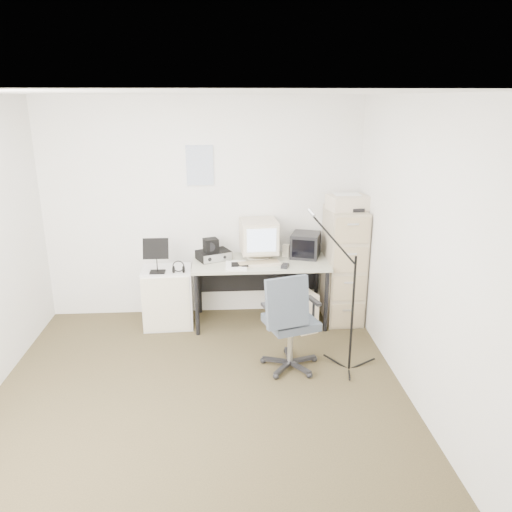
{
  "coord_description": "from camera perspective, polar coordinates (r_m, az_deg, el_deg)",
  "views": [
    {
      "loc": [
        0.24,
        -3.81,
        2.47
      ],
      "look_at": [
        0.55,
        0.95,
        0.95
      ],
      "focal_mm": 35.0,
      "sensor_mm": 36.0,
      "label": 1
    }
  ],
  "objects": [
    {
      "name": "music_stand",
      "position": [
        5.42,
        -11.31,
        0.1
      ],
      "size": [
        0.28,
        0.16,
        0.39
      ],
      "primitive_type": "cube",
      "rotation": [
        0.0,
        0.0,
        0.06
      ],
      "color": "black",
      "rests_on": "side_cart"
    },
    {
      "name": "mic_stand",
      "position": [
        4.64,
        11.07,
        -4.6
      ],
      "size": [
        0.03,
        0.03,
        1.47
      ],
      "primitive_type": "cylinder",
      "rotation": [
        0.0,
        0.0,
        2.13
      ],
      "color": "black",
      "rests_on": "floor"
    },
    {
      "name": "crt_monitor",
      "position": [
        5.59,
        0.32,
        1.9
      ],
      "size": [
        0.43,
        0.45,
        0.44
      ],
      "primitive_type": "cube",
      "rotation": [
        0.0,
        0.0,
        0.07
      ],
      "color": "tan",
      "rests_on": "desk"
    },
    {
      "name": "pc_tower",
      "position": [
        5.63,
        5.05,
        -5.96
      ],
      "size": [
        0.36,
        0.52,
        0.44
      ],
      "primitive_type": "cube",
      "rotation": [
        0.0,
        0.0,
        0.35
      ],
      "color": "tan",
      "rests_on": "floor"
    },
    {
      "name": "radio_receiver",
      "position": [
        5.62,
        -4.88,
        0.11
      ],
      "size": [
        0.42,
        0.37,
        0.1
      ],
      "primitive_type": "cube",
      "rotation": [
        0.0,
        0.0,
        0.42
      ],
      "color": "black",
      "rests_on": "desk"
    },
    {
      "name": "side_cart",
      "position": [
        5.69,
        -10.02,
        -4.63
      ],
      "size": [
        0.56,
        0.46,
        0.67
      ],
      "primitive_type": "cube",
      "rotation": [
        0.0,
        0.0,
        0.05
      ],
      "color": "white",
      "rests_on": "floor"
    },
    {
      "name": "radio_speaker",
      "position": [
        5.55,
        -5.18,
        1.23
      ],
      "size": [
        0.19,
        0.18,
        0.15
      ],
      "primitive_type": "cube",
      "rotation": [
        0.0,
        0.0,
        0.32
      ],
      "color": "black",
      "rests_on": "radio_receiver"
    },
    {
      "name": "headphones",
      "position": [
        5.42,
        -8.85,
        -1.43
      ],
      "size": [
        0.18,
        0.18,
        0.02
      ],
      "primitive_type": "torus",
      "rotation": [
        0.0,
        0.0,
        0.38
      ],
      "color": "black",
      "rests_on": "side_cart"
    },
    {
      "name": "ceiling",
      "position": [
        3.81,
        -7.71,
        18.01
      ],
      "size": [
        3.6,
        3.6,
        0.01
      ],
      "primitive_type": "cube",
      "color": "white",
      "rests_on": "ground"
    },
    {
      "name": "office_chair",
      "position": [
        4.69,
        4.0,
        -7.33
      ],
      "size": [
        0.71,
        0.71,
        0.98
      ],
      "primitive_type": "cube",
      "rotation": [
        0.0,
        0.0,
        0.31
      ],
      "color": "slate",
      "rests_on": "floor"
    },
    {
      "name": "crt_tv",
      "position": [
        5.69,
        5.68,
        1.25
      ],
      "size": [
        0.39,
        0.4,
        0.28
      ],
      "primitive_type": "cube",
      "rotation": [
        0.0,
        0.0,
        -0.32
      ],
      "color": "black",
      "rests_on": "desk"
    },
    {
      "name": "wall_back",
      "position": [
        5.74,
        -6.07,
        5.32
      ],
      "size": [
        3.6,
        0.02,
        2.5
      ],
      "primitive_type": "cube",
      "color": "white",
      "rests_on": "ground"
    },
    {
      "name": "wall_front",
      "position": [
        2.36,
        -9.28,
        -13.65
      ],
      "size": [
        3.6,
        0.02,
        2.5
      ],
      "primitive_type": "cube",
      "color": "white",
      "rests_on": "ground"
    },
    {
      "name": "mouse",
      "position": [
        5.35,
        3.34,
        -1.14
      ],
      "size": [
        0.1,
        0.13,
        0.03
      ],
      "primitive_type": "cube",
      "rotation": [
        0.0,
        0.0,
        -0.35
      ],
      "color": "black",
      "rests_on": "desk"
    },
    {
      "name": "keyboard",
      "position": [
        5.42,
        0.28,
        -0.89
      ],
      "size": [
        0.5,
        0.24,
        0.03
      ],
      "primitive_type": "cube",
      "rotation": [
        0.0,
        0.0,
        0.16
      ],
      "color": "tan",
      "rests_on": "desk"
    },
    {
      "name": "wall_calendar",
      "position": [
        5.65,
        -6.44,
        10.25
      ],
      "size": [
        0.3,
        0.02,
        0.44
      ],
      "primitive_type": "cube",
      "color": "white",
      "rests_on": "wall_back"
    },
    {
      "name": "desk",
      "position": [
        5.67,
        0.48,
        -4.09
      ],
      "size": [
        1.5,
        0.7,
        0.73
      ],
      "primitive_type": "cube",
      "color": "#A7A890",
      "rests_on": "floor"
    },
    {
      "name": "wall_right",
      "position": [
        4.29,
        17.77,
        0.31
      ],
      "size": [
        0.02,
        3.6,
        2.5
      ],
      "primitive_type": "cube",
      "color": "white",
      "rests_on": "ground"
    },
    {
      "name": "desk_speaker",
      "position": [
        5.7,
        3.47,
        0.61
      ],
      "size": [
        0.09,
        0.09,
        0.14
      ],
      "primitive_type": "cube",
      "rotation": [
        0.0,
        0.0,
        -0.34
      ],
      "color": "beige",
      "rests_on": "desk"
    },
    {
      "name": "papers",
      "position": [
        5.37,
        -2.28,
        -1.13
      ],
      "size": [
        0.23,
        0.31,
        0.02
      ],
      "primitive_type": "cube",
      "rotation": [
        0.0,
        0.0,
        -0.02
      ],
      "color": "white",
      "rests_on": "desk"
    },
    {
      "name": "printer",
      "position": [
        5.53,
        10.43,
        6.02
      ],
      "size": [
        0.46,
        0.35,
        0.16
      ],
      "primitive_type": "cube",
      "rotation": [
        0.0,
        0.0,
        0.18
      ],
      "color": "tan",
      "rests_on": "filing_cabinet"
    },
    {
      "name": "floor",
      "position": [
        4.54,
        -6.38,
        -15.42
      ],
      "size": [
        3.6,
        3.6,
        0.01
      ],
      "primitive_type": "cube",
      "color": "#3B3121",
      "rests_on": "ground"
    },
    {
      "name": "filing_cabinet",
      "position": [
        5.75,
        9.95,
        -1.05
      ],
      "size": [
        0.4,
        0.6,
        1.3
      ],
      "primitive_type": "cube",
      "color": "#ADA08D",
      "rests_on": "floor"
    }
  ]
}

